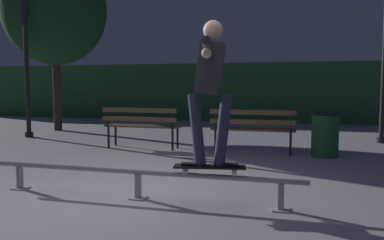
% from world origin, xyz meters
% --- Properties ---
extents(ground_plane, '(90.00, 90.00, 0.00)m').
position_xyz_m(ground_plane, '(0.00, 0.00, 0.00)').
color(ground_plane, '#99999E').
extents(hedge_backdrop, '(24.00, 1.20, 2.10)m').
position_xyz_m(hedge_backdrop, '(0.00, 10.18, 1.05)').
color(hedge_backdrop, '#2D5B33').
rests_on(hedge_backdrop, ground).
extents(grind_rail, '(3.78, 0.18, 0.34)m').
position_xyz_m(grind_rail, '(0.00, -0.20, 0.26)').
color(grind_rail, '#9E9EA3').
rests_on(grind_rail, ground).
extents(skateboard, '(0.80, 0.33, 0.09)m').
position_xyz_m(skateboard, '(0.84, -0.20, 0.41)').
color(skateboard, black).
rests_on(skateboard, grind_rail).
extents(skateboarder, '(0.63, 1.39, 1.56)m').
position_xyz_m(skateboarder, '(0.85, -0.19, 1.35)').
color(skateboarder, black).
rests_on(skateboarder, skateboard).
extents(park_bench_leftmost, '(1.60, 0.42, 0.88)m').
position_xyz_m(park_bench_leftmost, '(-1.36, 3.14, 0.54)').
color(park_bench_leftmost, black).
rests_on(park_bench_leftmost, ground).
extents(park_bench_left_center, '(1.60, 0.42, 0.88)m').
position_xyz_m(park_bench_left_center, '(0.91, 3.14, 0.54)').
color(park_bench_left_center, black).
rests_on(park_bench_left_center, ground).
extents(tree_far_left, '(2.91, 2.91, 5.07)m').
position_xyz_m(tree_far_left, '(-5.00, 5.58, 3.46)').
color(tree_far_left, '#3D2D23').
rests_on(tree_far_left, ground).
extents(lamp_post_left, '(0.32, 0.32, 3.90)m').
position_xyz_m(lamp_post_left, '(-4.81, 4.08, 2.48)').
color(lamp_post_left, black).
rests_on(lamp_post_left, ground).
extents(trash_can, '(0.52, 0.52, 0.80)m').
position_xyz_m(trash_can, '(2.22, 3.20, 0.41)').
color(trash_can, '#23562D').
rests_on(trash_can, ground).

